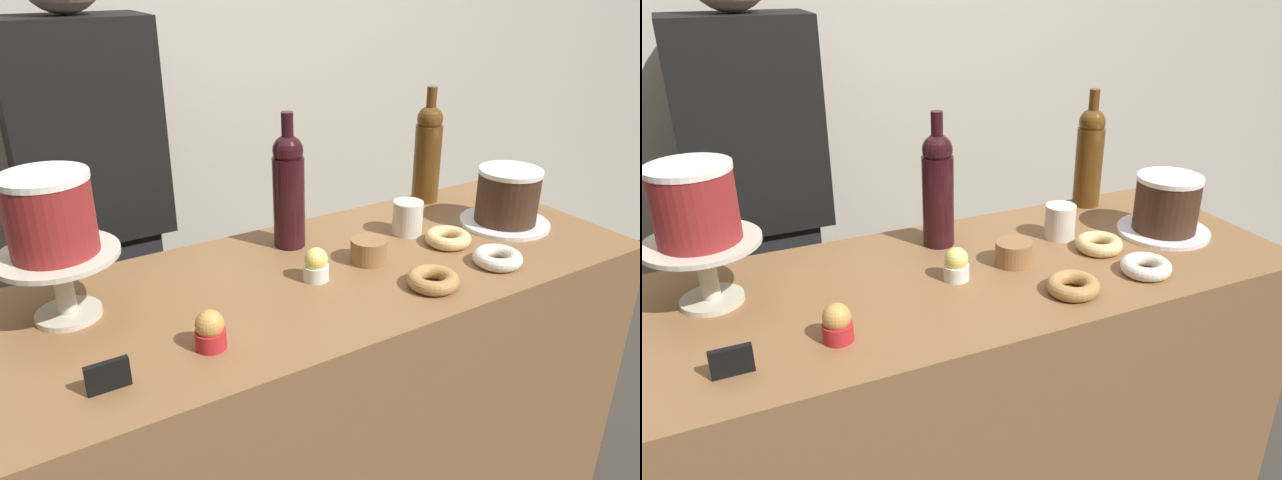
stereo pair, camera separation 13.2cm
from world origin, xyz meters
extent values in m
cube|color=#BCB7A8|center=(0.00, 0.86, 1.30)|extent=(6.00, 0.05, 2.60)
cube|color=brown|center=(0.00, 0.00, 0.44)|extent=(1.53, 0.58, 0.88)
cylinder|color=beige|center=(-0.51, 0.09, 0.89)|extent=(0.12, 0.12, 0.01)
cylinder|color=beige|center=(-0.51, 0.09, 0.95)|extent=(0.04, 0.04, 0.12)
cylinder|color=beige|center=(-0.51, 0.09, 1.02)|extent=(0.23, 0.23, 0.01)
cylinder|color=maroon|center=(-0.51, 0.09, 1.09)|extent=(0.16, 0.16, 0.14)
cylinder|color=white|center=(-0.51, 0.09, 1.17)|extent=(0.16, 0.16, 0.01)
cylinder|color=white|center=(0.56, -0.01, 0.89)|extent=(0.23, 0.23, 0.01)
cylinder|color=#3D2619|center=(0.56, -0.01, 0.96)|extent=(0.16, 0.16, 0.13)
cylinder|color=white|center=(0.56, -0.01, 1.03)|extent=(0.16, 0.16, 0.01)
cylinder|color=#5B3814|center=(0.50, 0.24, 0.99)|extent=(0.08, 0.08, 0.22)
sphere|color=#5B3814|center=(0.50, 0.24, 1.12)|extent=(0.07, 0.07, 0.07)
cylinder|color=#5B3814|center=(0.50, 0.24, 1.17)|extent=(0.03, 0.03, 0.08)
cylinder|color=black|center=(0.01, 0.17, 0.99)|extent=(0.08, 0.08, 0.22)
sphere|color=black|center=(0.01, 0.17, 1.12)|extent=(0.07, 0.07, 0.07)
cylinder|color=black|center=(0.01, 0.17, 1.17)|extent=(0.03, 0.03, 0.08)
cylinder|color=white|center=(-0.02, -0.02, 0.90)|extent=(0.06, 0.06, 0.03)
sphere|color=#EFDB6B|center=(-0.02, -0.02, 0.93)|extent=(0.05, 0.05, 0.05)
cylinder|color=red|center=(-0.32, -0.15, 0.90)|extent=(0.06, 0.06, 0.03)
sphere|color=#CC9347|center=(-0.32, -0.15, 0.93)|extent=(0.05, 0.05, 0.05)
torus|color=#B27F47|center=(0.17, -0.18, 0.90)|extent=(0.11, 0.11, 0.03)
torus|color=silver|center=(0.37, -0.17, 0.90)|extent=(0.11, 0.11, 0.03)
torus|color=#E0C17F|center=(0.35, -0.03, 0.90)|extent=(0.11, 0.11, 0.03)
cylinder|color=olive|center=(0.13, -0.01, 0.89)|extent=(0.08, 0.08, 0.01)
cylinder|color=olive|center=(0.13, -0.01, 0.90)|extent=(0.08, 0.08, 0.01)
cylinder|color=olive|center=(0.13, -0.01, 0.91)|extent=(0.08, 0.08, 0.01)
cylinder|color=olive|center=(0.13, -0.01, 0.92)|extent=(0.08, 0.08, 0.01)
cylinder|color=olive|center=(0.13, -0.01, 0.93)|extent=(0.08, 0.08, 0.01)
cube|color=black|center=(-0.50, -0.18, 0.91)|extent=(0.07, 0.01, 0.05)
cylinder|color=silver|center=(0.30, 0.08, 0.93)|extent=(0.08, 0.08, 0.08)
cube|color=black|center=(-0.35, 0.58, 0.42)|extent=(0.28, 0.18, 0.85)
cube|color=black|center=(-0.35, 0.58, 1.12)|extent=(0.36, 0.22, 0.55)
camera|label=1|loc=(-0.62, -1.04, 1.51)|focal=34.39mm
camera|label=2|loc=(-0.51, -1.10, 1.51)|focal=34.39mm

